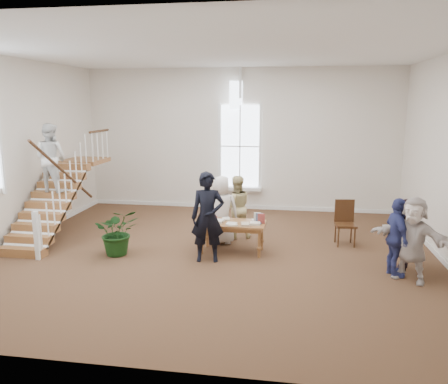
% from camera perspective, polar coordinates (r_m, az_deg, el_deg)
% --- Properties ---
extents(ground, '(10.00, 10.00, 0.00)m').
position_cam_1_polar(ground, '(10.17, -0.98, -8.11)').
color(ground, '#45271B').
rests_on(ground, ground).
extents(room_shell, '(10.49, 10.00, 10.00)m').
position_cam_1_polar(room_shell, '(14.24, 2.02, -0.65)').
color(room_shell, silver).
rests_on(room_shell, ground).
extents(staircase, '(1.10, 4.10, 2.92)m').
position_cam_1_polar(staircase, '(11.94, -21.37, 2.10)').
color(staircase, brown).
rests_on(staircase, ground).
extents(library_table, '(1.55, 0.81, 0.78)m').
position_cam_1_polar(library_table, '(10.13, 1.11, -4.43)').
color(library_table, brown).
rests_on(library_table, ground).
extents(police_officer, '(0.79, 0.58, 1.98)m').
position_cam_1_polar(police_officer, '(9.49, -2.15, -3.30)').
color(police_officer, black).
rests_on(police_officer, ground).
extents(elderly_woman, '(0.93, 0.72, 1.69)m').
position_cam_1_polar(elderly_woman, '(10.70, -0.34, -2.36)').
color(elderly_woman, silver).
rests_on(elderly_woman, ground).
extents(person_yellow, '(0.95, 0.84, 1.62)m').
position_cam_1_polar(person_yellow, '(11.15, 1.59, -1.97)').
color(person_yellow, '#D2C183').
rests_on(person_yellow, ground).
extents(woman_cluster_a, '(0.54, 0.99, 1.60)m').
position_cam_1_polar(woman_cluster_a, '(9.35, 21.59, -5.57)').
color(woman_cluster_a, navy).
rests_on(woman_cluster_a, ground).
extents(woman_cluster_b, '(0.88, 1.10, 1.49)m').
position_cam_1_polar(woman_cluster_b, '(9.85, 22.42, -5.14)').
color(woman_cluster_b, black).
rests_on(woman_cluster_b, ground).
extents(woman_cluster_c, '(1.57, 1.29, 1.68)m').
position_cam_1_polar(woman_cluster_c, '(9.22, 23.39, -5.72)').
color(woman_cluster_c, beige).
rests_on(woman_cluster_c, ground).
extents(floor_plant, '(1.24, 1.17, 1.08)m').
position_cam_1_polar(floor_plant, '(10.28, -13.71, -5.05)').
color(floor_plant, '#113310').
rests_on(floor_plant, ground).
extents(side_chair, '(0.52, 0.52, 1.10)m').
position_cam_1_polar(side_chair, '(11.10, 15.51, -3.48)').
color(side_chair, '#35230E').
rests_on(side_chair, ground).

